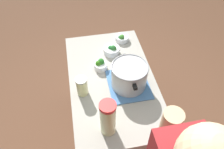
% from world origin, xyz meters
% --- Properties ---
extents(ground_plane, '(8.00, 8.00, 0.00)m').
position_xyz_m(ground_plane, '(0.00, 0.00, 0.00)').
color(ground_plane, brown).
extents(counter_slab, '(1.10, 0.63, 0.91)m').
position_xyz_m(counter_slab, '(0.00, 0.00, 0.46)').
color(counter_slab, '#9E988E').
rests_on(counter_slab, ground_plane).
extents(dish_cloth, '(0.33, 0.29, 0.01)m').
position_xyz_m(dish_cloth, '(0.08, 0.11, 0.92)').
color(dish_cloth, teal).
rests_on(dish_cloth, counter_slab).
extents(cooking_pot, '(0.33, 0.26, 0.18)m').
position_xyz_m(cooking_pot, '(0.08, 0.11, 1.02)').
color(cooking_pot, '#B7B7BC').
rests_on(cooking_pot, dish_cloth).
extents(lemonade_pitcher, '(0.10, 0.10, 0.27)m').
position_xyz_m(lemonade_pitcher, '(0.41, -0.10, 1.05)').
color(lemonade_pitcher, beige).
rests_on(lemonade_pitcher, counter_slab).
extents(mason_jar, '(0.08, 0.08, 0.14)m').
position_xyz_m(mason_jar, '(0.09, -0.23, 0.99)').
color(mason_jar, beige).
rests_on(mason_jar, counter_slab).
extents(broccoli_bowl_front, '(0.13, 0.13, 0.08)m').
position_xyz_m(broccoli_bowl_front, '(-0.29, 0.05, 0.95)').
color(broccoli_bowl_front, silver).
rests_on(broccoli_bowl_front, counter_slab).
extents(broccoli_bowl_center, '(0.12, 0.12, 0.07)m').
position_xyz_m(broccoli_bowl_center, '(-0.43, 0.17, 0.94)').
color(broccoli_bowl_center, silver).
rests_on(broccoli_bowl_center, counter_slab).
extents(broccoli_bowl_back, '(0.10, 0.10, 0.09)m').
position_xyz_m(broccoli_bowl_back, '(-0.13, -0.07, 0.95)').
color(broccoli_bowl_back, silver).
rests_on(broccoli_bowl_back, counter_slab).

